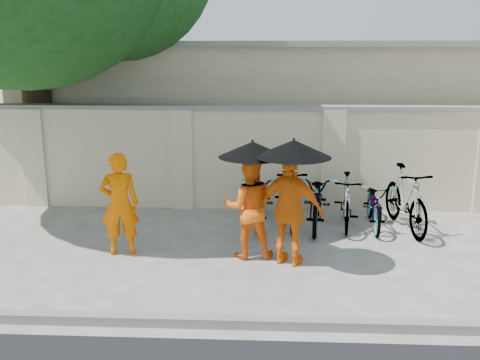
{
  "coord_description": "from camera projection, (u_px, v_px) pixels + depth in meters",
  "views": [
    {
      "loc": [
        0.67,
        -7.33,
        3.14
      ],
      "look_at": [
        0.27,
        1.02,
        1.1
      ],
      "focal_mm": 40.0,
      "sensor_mm": 36.0,
      "label": 1
    }
  ],
  "objects": [
    {
      "name": "ground",
      "position": [
        219.0,
        268.0,
        7.89
      ],
      "size": [
        80.0,
        80.0,
        0.0
      ],
      "primitive_type": "plane",
      "color": "#A8A7A6"
    },
    {
      "name": "kerb",
      "position": [
        206.0,
        321.0,
        6.23
      ],
      "size": [
        40.0,
        0.16,
        0.12
      ],
      "primitive_type": "cube",
      "color": "slate",
      "rests_on": "ground"
    },
    {
      "name": "compound_wall",
      "position": [
        282.0,
        159.0,
        10.71
      ],
      "size": [
        20.0,
        0.3,
        2.0
      ],
      "primitive_type": "cube",
      "color": "beige",
      "rests_on": "ground"
    },
    {
      "name": "building_behind",
      "position": [
        316.0,
        109.0,
        14.21
      ],
      "size": [
        14.0,
        6.0,
        3.2
      ],
      "primitive_type": "cube",
      "color": "#C3BA92",
      "rests_on": "ground"
    },
    {
      "name": "monk_left",
      "position": [
        120.0,
        204.0,
        8.28
      ],
      "size": [
        0.66,
        0.5,
        1.63
      ],
      "primitive_type": "imported",
      "rotation": [
        0.0,
        0.0,
        3.35
      ],
      "color": "#F46600",
      "rests_on": "ground"
    },
    {
      "name": "monk_center",
      "position": [
        249.0,
        207.0,
        8.17
      ],
      "size": [
        0.81,
        0.65,
        1.59
      ],
      "primitive_type": "imported",
      "rotation": [
        0.0,
        0.0,
        3.21
      ],
      "color": "orange",
      "rests_on": "ground"
    },
    {
      "name": "parasol_center",
      "position": [
        253.0,
        149.0,
        7.87
      ],
      "size": [
        1.02,
        1.02,
        0.93
      ],
      "color": "black",
      "rests_on": "ground"
    },
    {
      "name": "monk_right",
      "position": [
        291.0,
        210.0,
        7.87
      ],
      "size": [
        1.07,
        0.76,
        1.69
      ],
      "primitive_type": "imported",
      "rotation": [
        0.0,
        0.0,
        2.75
      ],
      "color": "orange",
      "rests_on": "ground"
    },
    {
      "name": "parasol_right",
      "position": [
        294.0,
        148.0,
        7.57
      ],
      "size": [
        1.08,
        1.08,
        0.95
      ],
      "color": "black",
      "rests_on": "ground"
    },
    {
      "name": "bike_0",
      "position": [
        261.0,
        199.0,
        9.8
      ],
      "size": [
        0.73,
        1.87,
        0.97
      ],
      "primitive_type": "imported",
      "rotation": [
        0.0,
        0.0,
        -0.05
      ],
      "color": "gray",
      "rests_on": "ground"
    },
    {
      "name": "bike_1",
      "position": [
        289.0,
        195.0,
        9.72
      ],
      "size": [
        0.62,
        1.89,
        1.12
      ],
      "primitive_type": "imported",
      "rotation": [
        0.0,
        0.0,
        0.05
      ],
      "color": "gray",
      "rests_on": "ground"
    },
    {
      "name": "bike_2",
      "position": [
        318.0,
        200.0,
        9.64
      ],
      "size": [
        0.92,
        2.01,
        1.02
      ],
      "primitive_type": "imported",
      "rotation": [
        0.0,
        0.0,
        -0.13
      ],
      "color": "gray",
      "rests_on": "ground"
    },
    {
      "name": "bike_3",
      "position": [
        346.0,
        201.0,
        9.62
      ],
      "size": [
        0.64,
        1.65,
        0.97
      ],
      "primitive_type": "imported",
      "rotation": [
        0.0,
        0.0,
        -0.12
      ],
      "color": "gray",
      "rests_on": "ground"
    },
    {
      "name": "bike_4",
      "position": [
        375.0,
        204.0,
        9.63
      ],
      "size": [
        0.7,
        1.69,
        0.87
      ],
      "primitive_type": "imported",
      "rotation": [
        0.0,
        0.0,
        -0.07
      ],
      "color": "gray",
      "rests_on": "ground"
    },
    {
      "name": "bike_5",
      "position": [
        406.0,
        199.0,
        9.46
      ],
      "size": [
        0.79,
        1.97,
        1.15
      ],
      "primitive_type": "imported",
      "rotation": [
        0.0,
        0.0,
        0.13
      ],
      "color": "gray",
      "rests_on": "ground"
    }
  ]
}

